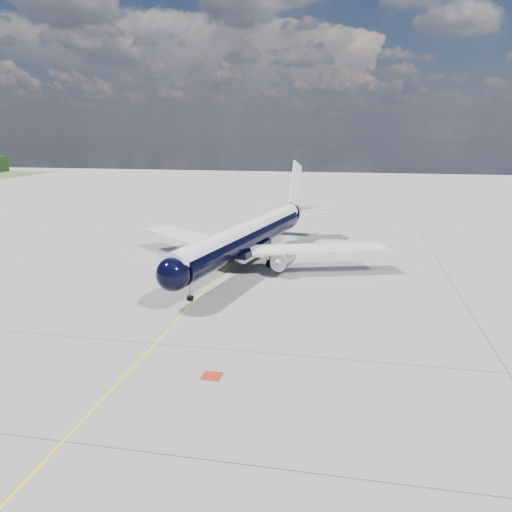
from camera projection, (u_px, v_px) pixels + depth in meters
name	position (u px, v px, depth m)	size (l,w,h in m)	color
ground	(240.00, 253.00, 78.71)	(320.00, 320.00, 0.00)	gray
taxiway_centerline	(232.00, 261.00, 73.95)	(0.16, 160.00, 0.01)	yellow
red_marking	(212.00, 376.00, 39.38)	(1.60, 1.60, 0.01)	maroon
main_airliner	(250.00, 235.00, 71.32)	(38.39, 47.31, 13.76)	black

